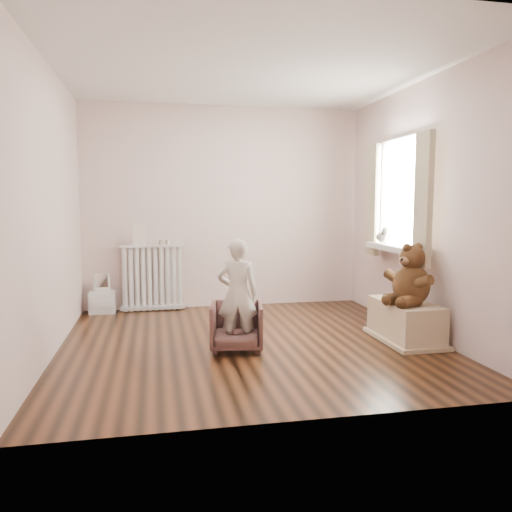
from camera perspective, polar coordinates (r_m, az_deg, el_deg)
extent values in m
cube|color=black|center=(4.96, -0.68, -9.82)|extent=(3.60, 3.60, 0.01)
cube|color=white|center=(4.93, -0.72, 20.69)|extent=(3.60, 3.60, 0.01)
cube|color=beige|center=(6.54, -3.66, 5.56)|extent=(3.60, 0.02, 2.60)
cube|color=beige|center=(3.02, 5.73, 4.94)|extent=(3.60, 0.02, 2.60)
cube|color=beige|center=(4.77, -22.54, 4.92)|extent=(0.02, 3.60, 2.60)
cube|color=beige|center=(5.40, 18.50, 5.15)|extent=(0.02, 3.60, 2.60)
cube|color=white|center=(5.64, 16.67, 6.76)|extent=(0.03, 0.90, 1.10)
cube|color=silver|center=(5.62, 15.68, 0.88)|extent=(0.22, 1.10, 0.06)
cube|color=#C1B590|center=(5.09, 18.58, 6.13)|extent=(0.06, 0.26, 1.30)
cube|color=#C1B590|center=(6.11, 13.20, 6.22)|extent=(0.06, 0.26, 1.30)
cube|color=silver|center=(6.44, -11.74, -2.70)|extent=(0.80, 0.15, 0.84)
cube|color=beige|center=(6.38, -13.18, 2.45)|extent=(0.16, 0.01, 0.26)
cylinder|color=#A59E8C|center=(6.38, -10.64, 1.58)|extent=(0.09, 0.09, 0.06)
cylinder|color=#A59E8C|center=(6.38, -10.09, 1.57)|extent=(0.09, 0.09, 0.05)
cube|color=silver|center=(6.46, -17.19, -3.84)|extent=(0.31, 0.22, 0.49)
imported|color=brown|center=(4.67, -2.22, -8.02)|extent=(0.55, 0.56, 0.44)
imported|color=silver|center=(4.55, -2.13, -4.40)|extent=(0.41, 0.31, 1.02)
cube|color=beige|center=(5.19, 16.71, -7.08)|extent=(0.44, 0.83, 0.39)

